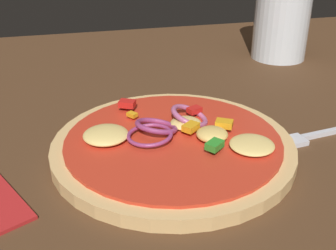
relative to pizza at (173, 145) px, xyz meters
The scene contains 4 objects.
dining_table 0.03m from the pizza, 30.42° to the right, with size 1.27×0.95×0.04m.
pizza is the anchor object (origin of this frame).
fork 0.15m from the pizza, ahead, with size 0.17×0.03×0.01m.
beer_glass 0.34m from the pizza, 46.54° to the left, with size 0.08×0.08×0.15m.
Camera 1 is at (-0.11, -0.33, 0.25)m, focal length 45.86 mm.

